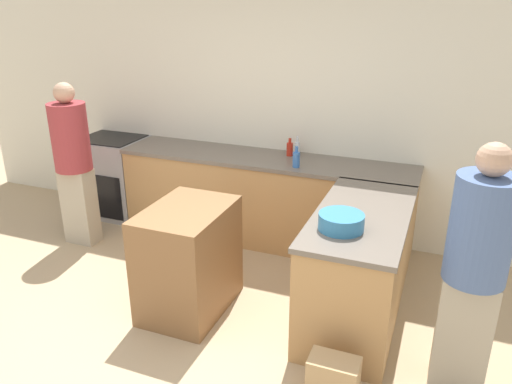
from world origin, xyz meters
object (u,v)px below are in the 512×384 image
island_table (189,260)px  person_at_peninsula (475,265)px  hot_sauce_bottle (290,149)px  vinegar_bottle_clear (297,149)px  person_by_range (73,160)px  water_bottle_blue (296,159)px  paper_bag (333,379)px  mixing_bowl (341,222)px  range_oven (114,176)px

island_table → person_at_peninsula: bearing=-3.6°
hot_sauce_bottle → person_at_peninsula: size_ratio=0.11×
vinegar_bottle_clear → person_by_range: (-2.07, -0.89, -0.10)m
water_bottle_blue → hot_sauce_bottle: bearing=117.5°
water_bottle_blue → person_at_peninsula: bearing=-41.1°
vinegar_bottle_clear → paper_bag: bearing=-66.4°
island_table → paper_bag: bearing=-23.1°
water_bottle_blue → vinegar_bottle_clear: bearing=105.8°
hot_sauce_bottle → person_by_range: 2.19m
mixing_bowl → vinegar_bottle_clear: bearing=117.7°
mixing_bowl → vinegar_bottle_clear: size_ratio=1.47×
vinegar_bottle_clear → water_bottle_blue: bearing=-74.2°
mixing_bowl → paper_bag: 1.04m
island_table → person_by_range: size_ratio=0.53×
mixing_bowl → water_bottle_blue: size_ratio=1.57×
island_table → person_by_range: 1.83m
island_table → water_bottle_blue: (0.51, 1.24, 0.55)m
range_oven → person_by_range: person_by_range is taller
range_oven → mixing_bowl: (2.99, -1.38, 0.51)m
mixing_bowl → water_bottle_blue: water_bottle_blue is taller
island_table → hot_sauce_bottle: bearing=77.9°
hot_sauce_bottle → person_at_peninsula: person_at_peninsula is taller
hot_sauce_bottle → person_by_range: size_ratio=0.11×
vinegar_bottle_clear → mixing_bowl: bearing=-62.3°
range_oven → person_at_peninsula: 4.19m
water_bottle_blue → mixing_bowl: bearing=-59.6°
paper_bag → island_table: bearing=156.9°
hot_sauce_bottle → person_at_peninsula: 2.44m
vinegar_bottle_clear → person_by_range: size_ratio=0.13×
range_oven → island_table: 2.28m
mixing_bowl → person_at_peninsula: person_at_peninsula is taller
mixing_bowl → person_by_range: 2.93m
water_bottle_blue → person_at_peninsula: person_at_peninsula is taller
range_oven → water_bottle_blue: water_bottle_blue is taller
hot_sauce_bottle → island_table: bearing=-102.1°
paper_bag → vinegar_bottle_clear: bearing=113.6°
island_table → paper_bag: 1.50m
hot_sauce_bottle → water_bottle_blue: (0.17, -0.33, 0.01)m
island_table → water_bottle_blue: bearing=67.7°
mixing_bowl → hot_sauce_bottle: 1.76m
island_table → hot_sauce_bottle: hot_sauce_bottle is taller
hot_sauce_bottle → paper_bag: hot_sauce_bottle is taller
person_at_peninsula → paper_bag: size_ratio=5.21×
range_oven → person_at_peninsula: person_at_peninsula is taller
vinegar_bottle_clear → hot_sauce_bottle: bearing=162.5°
person_by_range → person_at_peninsula: size_ratio=1.00×
range_oven → hot_sauce_bottle: size_ratio=5.10×
hot_sauce_bottle → person_by_range: person_by_range is taller
vinegar_bottle_clear → hot_sauce_bottle: 0.09m
person_at_peninsula → island_table: bearing=176.4°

